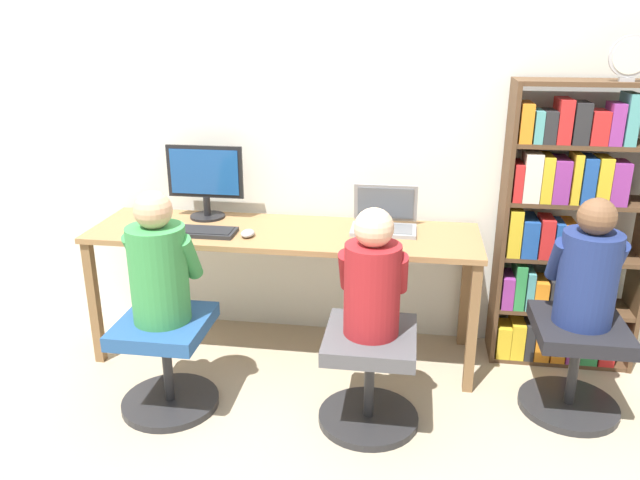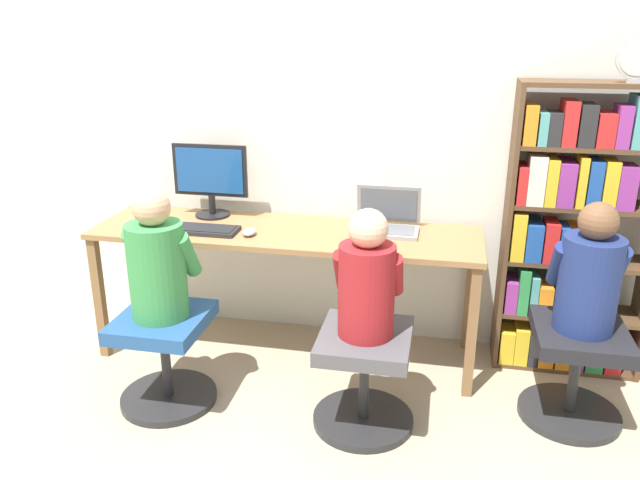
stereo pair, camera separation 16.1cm
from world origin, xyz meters
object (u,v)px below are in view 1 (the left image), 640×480
object	(u,v)px
person_at_laptop	(372,279)
office_chair_side	(575,359)
person_near_shelf	(589,270)
person_at_monitor	(158,265)
keyboard	(197,231)
bookshelf	(561,235)
office_chair_left	(167,356)
laptop	(384,221)
desktop_monitor	(205,180)
desk_clock	(630,57)
office_chair_right	(370,371)

from	to	relation	value
person_at_laptop	office_chair_side	xyz separation A→B (m)	(0.98, 0.25, -0.46)
person_near_shelf	person_at_laptop	bearing A→B (deg)	-165.58
person_at_monitor	office_chair_side	xyz separation A→B (m)	(1.97, 0.26, -0.48)
keyboard	bookshelf	size ratio (longest dim) A/B	0.27
office_chair_left	bookshelf	world-z (taller)	bookshelf
laptop	person_at_monitor	distance (m)	1.24
person_at_monitor	keyboard	bearing A→B (deg)	87.95
laptop	desktop_monitor	bearing A→B (deg)	176.47
person_at_laptop	desktop_monitor	bearing A→B (deg)	143.02
bookshelf	office_chair_side	bearing A→B (deg)	-87.74
laptop	person_near_shelf	world-z (taller)	person_near_shelf
person_at_laptop	desk_clock	size ratio (longest dim) A/B	2.76
keyboard	person_near_shelf	xyz separation A→B (m)	(1.95, -0.23, -0.01)
laptop	office_chair_left	xyz separation A→B (m)	(-1.01, -0.72, -0.52)
person_at_monitor	person_near_shelf	bearing A→B (deg)	7.67
person_at_laptop	office_chair_left	bearing A→B (deg)	-178.92
person_at_monitor	office_chair_side	distance (m)	2.05
keyboard	person_at_laptop	xyz separation A→B (m)	(0.98, -0.48, -0.02)
office_chair_left	desktop_monitor	bearing A→B (deg)	91.38
keyboard	office_chair_left	xyz separation A→B (m)	(-0.02, -0.50, -0.48)
desktop_monitor	bookshelf	bearing A→B (deg)	-0.50
laptop	person_at_monitor	bearing A→B (deg)	-144.71
office_chair_right	office_chair_side	distance (m)	1.01
person_at_monitor	person_near_shelf	world-z (taller)	person_at_monitor
desk_clock	person_near_shelf	world-z (taller)	desk_clock
desktop_monitor	person_at_laptop	bearing A→B (deg)	-36.98
person_near_shelf	laptop	bearing A→B (deg)	155.09
person_at_monitor	office_chair_side	world-z (taller)	person_at_monitor
keyboard	person_at_monitor	bearing A→B (deg)	-92.05
desktop_monitor	person_at_monitor	size ratio (longest dim) A/B	0.70
keyboard	office_chair_right	xyz separation A→B (m)	(0.98, -0.48, -0.48)
laptop	office_chair_side	world-z (taller)	laptop
desktop_monitor	office_chair_left	world-z (taller)	desktop_monitor
desktop_monitor	office_chair_left	distance (m)	1.04
person_at_laptop	desk_clock	bearing A→B (deg)	31.14
office_chair_left	bookshelf	size ratio (longest dim) A/B	0.31
desk_clock	person_near_shelf	distance (m)	1.03
person_at_laptop	desk_clock	distance (m)	1.63
person_at_monitor	bookshelf	distance (m)	2.09
person_at_laptop	bookshelf	size ratio (longest dim) A/B	0.38
keyboard	bookshelf	bearing A→B (deg)	7.89
person_at_laptop	bookshelf	distance (m)	1.21
person_near_shelf	office_chair_side	bearing A→B (deg)	-90.00
office_chair_left	office_chair_right	world-z (taller)	same
desk_clock	office_chair_side	bearing A→B (deg)	-110.68
office_chair_side	person_at_monitor	bearing A→B (deg)	-172.46
office_chair_left	desk_clock	xyz separation A→B (m)	(2.14, 0.71, 1.39)
person_at_monitor	office_chair_side	size ratio (longest dim) A/B	1.32
bookshelf	keyboard	bearing A→B (deg)	-172.11
office_chair_right	desk_clock	bearing A→B (deg)	31.29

